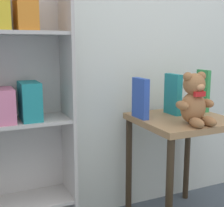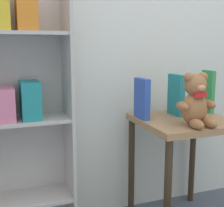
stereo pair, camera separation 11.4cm
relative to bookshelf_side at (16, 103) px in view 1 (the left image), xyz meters
The scene contains 7 objects.
wall_back 0.98m from the bookshelf_side, ahead, with size 4.80×0.06×2.50m.
bookshelf_side is the anchor object (origin of this frame).
display_table 0.97m from the bookshelf_side, 11.47° to the right, with size 0.53×0.52×0.67m.
teddy_bear 0.95m from the bookshelf_side, 20.75° to the right, with size 0.22×0.20×0.28m.
book_standing_blue 0.70m from the bookshelf_side, ahead, with size 0.04×0.14×0.24m, color #2D51B7.
book_standing_teal 0.93m from the bookshelf_side, ahead, with size 0.04×0.14×0.25m, color teal.
book_standing_green 1.16m from the bookshelf_side, ahead, with size 0.03×0.11×0.27m, color #33934C.
Camera 1 is at (-1.06, -0.33, 1.10)m, focal length 50.00 mm.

